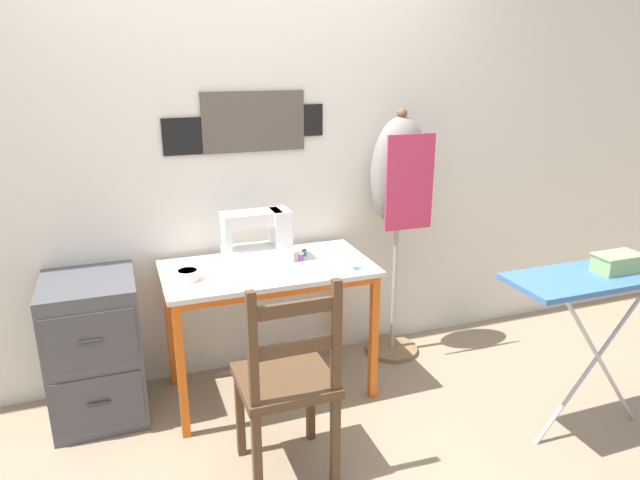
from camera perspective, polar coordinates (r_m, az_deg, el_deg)
ground_plane at (r=3.06m, az=-3.36°, el=-17.42°), size 14.00×14.00×0.00m
wall_back at (r=3.16m, az=-7.21°, el=8.81°), size 10.00×0.07×2.55m
sewing_table at (r=2.98m, az=-5.12°, el=-4.37°), size 1.08×0.58×0.73m
sewing_machine at (r=3.00m, az=-6.00°, el=0.22°), size 0.37×0.18×0.30m
fabric_bowl at (r=2.83m, az=-13.10°, el=-3.42°), size 0.12×0.12×0.05m
scissors at (r=2.92m, az=4.27°, el=-2.82°), size 0.14×0.07×0.01m
thread_spool_near_machine at (r=3.02m, az=-1.92°, el=-1.71°), size 0.03×0.03×0.04m
thread_spool_mid_table at (r=3.09m, az=-1.59°, el=-1.31°), size 0.03×0.03×0.03m
wooden_chair at (r=2.48m, az=-3.31°, el=-14.07°), size 0.40×0.38×0.95m
filing_cabinet at (r=3.12m, az=-21.55°, el=-10.08°), size 0.44×0.49×0.74m
dress_form at (r=3.30m, az=7.91°, el=5.53°), size 0.34×0.32×1.50m
ironing_board at (r=2.91m, az=27.05°, el=-3.76°), size 1.01×0.32×0.85m
storage_box at (r=2.88m, az=27.58°, el=-2.03°), size 0.21×0.12×0.08m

